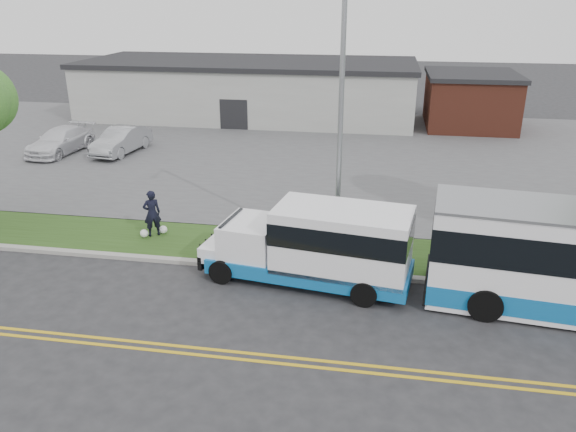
% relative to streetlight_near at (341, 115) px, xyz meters
% --- Properties ---
extents(ground, '(140.00, 140.00, 0.00)m').
position_rel_streetlight_near_xyz_m(ground, '(-3.00, -2.73, -5.23)').
color(ground, '#28282B').
rests_on(ground, ground).
extents(lane_line_north, '(70.00, 0.12, 0.01)m').
position_rel_streetlight_near_xyz_m(lane_line_north, '(-3.00, -6.58, -5.23)').
color(lane_line_north, gold).
rests_on(lane_line_north, ground).
extents(lane_line_south, '(70.00, 0.12, 0.01)m').
position_rel_streetlight_near_xyz_m(lane_line_south, '(-3.00, -6.88, -5.23)').
color(lane_line_south, gold).
rests_on(lane_line_south, ground).
extents(curb, '(80.00, 0.30, 0.15)m').
position_rel_streetlight_near_xyz_m(curb, '(-3.00, -1.63, -5.16)').
color(curb, '#9E9B93').
rests_on(curb, ground).
extents(verge, '(80.00, 3.30, 0.10)m').
position_rel_streetlight_near_xyz_m(verge, '(-3.00, 0.17, -5.18)').
color(verge, '#284517').
rests_on(verge, ground).
extents(parking_lot, '(80.00, 25.00, 0.10)m').
position_rel_streetlight_near_xyz_m(parking_lot, '(-3.00, 14.27, -5.18)').
color(parking_lot, '#4C4C4F').
rests_on(parking_lot, ground).
extents(commercial_building, '(25.40, 10.40, 4.35)m').
position_rel_streetlight_near_xyz_m(commercial_building, '(-9.00, 24.27, -3.05)').
color(commercial_building, '#9E9E99').
rests_on(commercial_building, ground).
extents(brick_wing, '(6.30, 7.30, 3.90)m').
position_rel_streetlight_near_xyz_m(brick_wing, '(7.50, 23.27, -3.27)').
color(brick_wing, brown).
rests_on(brick_wing, ground).
extents(streetlight_near, '(0.35, 1.53, 9.50)m').
position_rel_streetlight_near_xyz_m(streetlight_near, '(0.00, 0.00, 0.00)').
color(streetlight_near, gray).
rests_on(streetlight_near, verge).
extents(shuttle_bus, '(7.31, 3.26, 2.71)m').
position_rel_streetlight_near_xyz_m(shuttle_bus, '(-0.32, -2.23, -3.79)').
color(shuttle_bus, '#0F62A7').
rests_on(shuttle_bus, ground).
extents(pedestrian, '(0.82, 0.76, 1.88)m').
position_rel_streetlight_near_xyz_m(pedestrian, '(-7.30, 0.37, -4.19)').
color(pedestrian, black).
rests_on(pedestrian, verge).
extents(parked_car_a, '(2.20, 4.86, 1.55)m').
position_rel_streetlight_near_xyz_m(parked_car_a, '(-14.04, 11.91, -4.36)').
color(parked_car_a, '#9EA0A5').
rests_on(parked_car_a, parking_lot).
extents(parked_car_b, '(2.53, 5.26, 1.48)m').
position_rel_streetlight_near_xyz_m(parked_car_b, '(-17.67, 11.33, -4.39)').
color(parked_car_b, white).
rests_on(parked_car_b, parking_lot).
extents(grocery_bag_left, '(0.32, 0.32, 0.32)m').
position_rel_streetlight_near_xyz_m(grocery_bag_left, '(-7.60, 0.12, -4.97)').
color(grocery_bag_left, white).
rests_on(grocery_bag_left, verge).
extents(grocery_bag_right, '(0.32, 0.32, 0.32)m').
position_rel_streetlight_near_xyz_m(grocery_bag_right, '(-7.00, 0.62, -4.97)').
color(grocery_bag_right, white).
rests_on(grocery_bag_right, verge).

